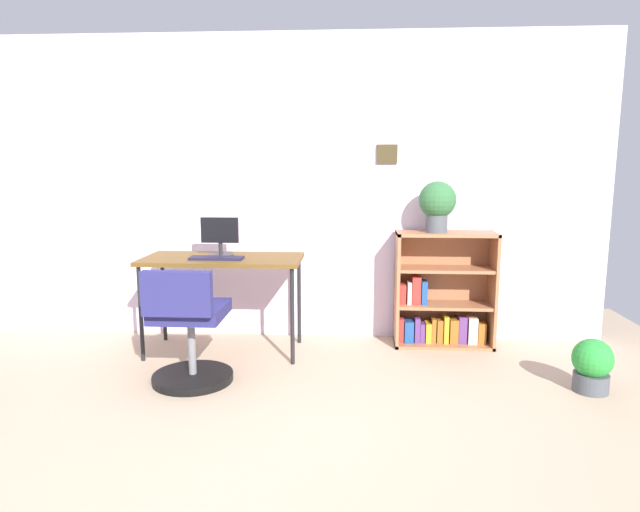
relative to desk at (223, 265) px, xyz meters
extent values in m
plane|color=tan|center=(0.35, -1.66, -0.67)|extent=(6.24, 6.24, 0.00)
cube|color=silver|center=(0.35, 0.49, 0.54)|extent=(5.20, 0.10, 2.40)
cube|color=#3D321A|center=(1.22, 0.43, 0.81)|extent=(0.16, 0.02, 0.14)
cube|color=brown|center=(0.00, 0.00, 0.04)|extent=(1.16, 0.56, 0.03)
cylinder|color=black|center=(-0.54, -0.24, -0.32)|extent=(0.03, 0.03, 0.69)
cylinder|color=black|center=(0.54, -0.24, -0.32)|extent=(0.03, 0.03, 0.69)
cylinder|color=black|center=(-0.54, 0.24, -0.32)|extent=(0.03, 0.03, 0.69)
cylinder|color=black|center=(0.54, 0.24, -0.32)|extent=(0.03, 0.03, 0.69)
cylinder|color=#262628|center=(-0.03, 0.06, 0.06)|extent=(0.19, 0.19, 0.01)
cylinder|color=#262628|center=(-0.03, 0.06, 0.11)|extent=(0.03, 0.03, 0.09)
cube|color=black|center=(-0.03, 0.05, 0.25)|extent=(0.28, 0.02, 0.19)
cube|color=#1E1B33|center=(-0.02, -0.09, 0.07)|extent=(0.38, 0.13, 0.02)
cylinder|color=black|center=(-0.07, -0.59, -0.64)|extent=(0.52, 0.52, 0.05)
cylinder|color=slate|center=(-0.07, -0.59, -0.43)|extent=(0.05, 0.05, 0.38)
cube|color=navy|center=(-0.07, -0.59, -0.20)|extent=(0.44, 0.44, 0.08)
cube|color=navy|center=(-0.07, -0.84, -0.02)|extent=(0.42, 0.07, 0.27)
cube|color=#A06542|center=(1.30, 0.26, -0.22)|extent=(0.02, 0.30, 0.89)
cube|color=#A06542|center=(2.03, 0.26, -0.22)|extent=(0.02, 0.30, 0.89)
cube|color=#A06542|center=(1.67, 0.26, 0.21)|extent=(0.75, 0.30, 0.02)
cube|color=#A06542|center=(1.67, 0.26, -0.65)|extent=(0.75, 0.30, 0.02)
cube|color=#A06542|center=(1.67, 0.40, -0.22)|extent=(0.75, 0.02, 0.89)
cube|color=#A06542|center=(1.67, 0.26, -0.35)|extent=(0.70, 0.28, 0.02)
cube|color=#A06542|center=(1.67, 0.26, -0.06)|extent=(0.70, 0.28, 0.02)
cube|color=#B22D28|center=(1.34, 0.25, -0.55)|extent=(0.04, 0.10, 0.19)
cube|color=#1E478C|center=(1.40, 0.25, -0.56)|extent=(0.07, 0.13, 0.17)
cube|color=#593372|center=(1.47, 0.25, -0.54)|extent=(0.04, 0.10, 0.19)
cube|color=#593372|center=(1.51, 0.25, -0.57)|extent=(0.04, 0.10, 0.15)
cube|color=#B79323|center=(1.55, 0.25, -0.56)|extent=(0.04, 0.12, 0.16)
cube|color=#99591E|center=(1.59, 0.25, -0.55)|extent=(0.03, 0.10, 0.19)
cube|color=#99591E|center=(1.64, 0.25, -0.55)|extent=(0.05, 0.10, 0.18)
cube|color=#B79323|center=(1.69, 0.25, -0.54)|extent=(0.04, 0.12, 0.21)
cube|color=#99591E|center=(1.75, 0.25, -0.55)|extent=(0.06, 0.11, 0.19)
cube|color=#593372|center=(1.81, 0.25, -0.54)|extent=(0.06, 0.10, 0.21)
cube|color=beige|center=(1.89, 0.25, -0.54)|extent=(0.07, 0.12, 0.21)
cube|color=#99591E|center=(1.96, 0.25, -0.56)|extent=(0.06, 0.10, 0.16)
cube|color=#B22D28|center=(1.35, 0.25, -0.26)|extent=(0.05, 0.10, 0.15)
cube|color=beige|center=(1.40, 0.25, -0.25)|extent=(0.03, 0.11, 0.17)
cube|color=#B22D28|center=(1.45, 0.25, -0.23)|extent=(0.07, 0.12, 0.22)
cube|color=#1E478C|center=(1.51, 0.25, -0.24)|extent=(0.04, 0.12, 0.18)
cylinder|color=#474C51|center=(1.59, 0.24, 0.29)|extent=(0.16, 0.16, 0.13)
sphere|color=#306536|center=(1.59, 0.24, 0.47)|extent=(0.28, 0.28, 0.28)
cylinder|color=#474C51|center=(2.45, -0.60, -0.61)|extent=(0.21, 0.21, 0.12)
sphere|color=green|center=(2.45, -0.60, -0.45)|extent=(0.24, 0.24, 0.24)
camera|label=1|loc=(0.97, -3.95, 0.73)|focal=30.99mm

